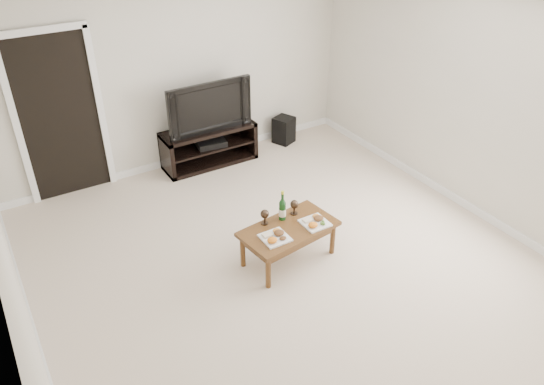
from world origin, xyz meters
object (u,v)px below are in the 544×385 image
Objects in this scene: television at (206,105)px; subwoofer at (284,130)px; coffee_table at (288,243)px; media_console at (209,146)px.

television reaches higher than subwoofer.
coffee_table reaches higher than subwoofer.
subwoofer is (1.26, 0.03, -0.07)m from media_console.
media_console is at bearing 0.00° from television.
media_console is 2.39m from coffee_table.
coffee_table is (-0.21, -2.38, -0.68)m from television.
television is at bearing 84.93° from coffee_table.
television reaches higher than media_console.
television is 1.18× the size of coffee_table.
subwoofer is at bearing 0.61° from television.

